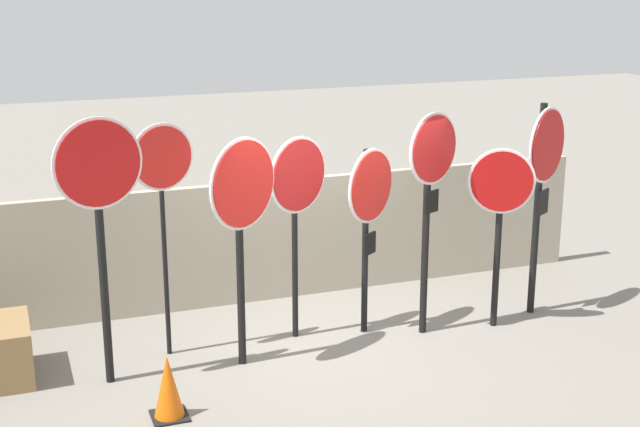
# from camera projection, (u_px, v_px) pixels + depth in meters

# --- Properties ---
(ground_plane) EXTENTS (40.00, 40.00, 0.00)m
(ground_plane) POSITION_uv_depth(u_px,v_px,m) (337.00, 340.00, 10.13)
(ground_plane) COLOR gray
(fence_back) EXTENTS (8.01, 0.12, 1.54)m
(fence_back) POSITION_uv_depth(u_px,v_px,m) (293.00, 238.00, 11.31)
(fence_back) COLOR #A89E89
(fence_back) RESTS_ON ground
(stop_sign_0) EXTENTS (0.88, 0.26, 2.75)m
(stop_sign_0) POSITION_uv_depth(u_px,v_px,m) (100.00, 198.00, 8.57)
(stop_sign_0) COLOR black
(stop_sign_0) RESTS_ON ground
(stop_sign_1) EXTENTS (0.69, 0.23, 2.57)m
(stop_sign_1) POSITION_uv_depth(u_px,v_px,m) (163.00, 178.00, 9.22)
(stop_sign_1) COLOR black
(stop_sign_1) RESTS_ON ground
(stop_sign_2) EXTENTS (0.82, 0.53, 2.47)m
(stop_sign_2) POSITION_uv_depth(u_px,v_px,m) (242.00, 206.00, 9.05)
(stop_sign_2) COLOR black
(stop_sign_2) RESTS_ON ground
(stop_sign_3) EXTENTS (0.77, 0.41, 2.34)m
(stop_sign_3) POSITION_uv_depth(u_px,v_px,m) (298.00, 191.00, 9.75)
(stop_sign_3) COLOR black
(stop_sign_3) RESTS_ON ground
(stop_sign_4) EXTENTS (0.72, 0.48, 2.17)m
(stop_sign_4) POSITION_uv_depth(u_px,v_px,m) (370.00, 202.00, 9.95)
(stop_sign_4) COLOR black
(stop_sign_4) RESTS_ON ground
(stop_sign_5) EXTENTS (0.74, 0.37, 2.58)m
(stop_sign_5) POSITION_uv_depth(u_px,v_px,m) (431.00, 181.00, 9.84)
(stop_sign_5) COLOR black
(stop_sign_5) RESTS_ON ground
(stop_sign_6) EXTENTS (0.68, 0.37, 2.15)m
(stop_sign_6) POSITION_uv_depth(u_px,v_px,m) (500.00, 201.00, 10.10)
(stop_sign_6) COLOR black
(stop_sign_6) RESTS_ON ground
(stop_sign_7) EXTENTS (0.77, 0.48, 2.58)m
(stop_sign_7) POSITION_uv_depth(u_px,v_px,m) (544.00, 169.00, 10.45)
(stop_sign_7) COLOR black
(stop_sign_7) RESTS_ON ground
(traffic_cone_0) EXTENTS (0.34, 0.34, 0.63)m
(traffic_cone_0) POSITION_uv_depth(u_px,v_px,m) (168.00, 387.00, 8.33)
(traffic_cone_0) COLOR black
(traffic_cone_0) RESTS_ON ground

